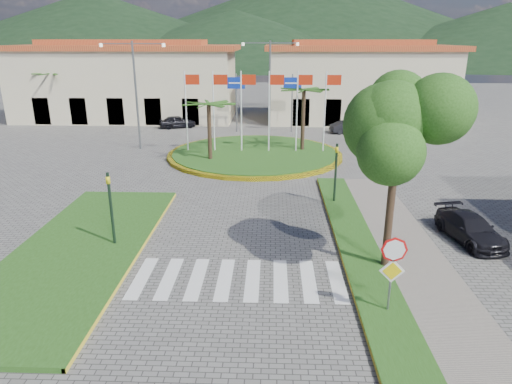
{
  "coord_description": "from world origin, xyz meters",
  "views": [
    {
      "loc": [
        1.24,
        -10.42,
        8.2
      ],
      "look_at": [
        0.58,
        8.0,
        1.96
      ],
      "focal_mm": 32.0,
      "sensor_mm": 36.0,
      "label": 1
    }
  ],
  "objects_px": {
    "roundabout_island": "(255,154)",
    "deciduous_tree": "(398,132)",
    "car_dark_a": "(178,122)",
    "car_dark_b": "(348,127)",
    "car_side_right": "(470,228)",
    "stop_sign": "(393,263)",
    "white_van": "(173,115)"
  },
  "relations": [
    {
      "from": "car_dark_a",
      "to": "car_side_right",
      "type": "distance_m",
      "value": 30.61
    },
    {
      "from": "car_side_right",
      "to": "stop_sign",
      "type": "bearing_deg",
      "value": -140.81
    },
    {
      "from": "roundabout_island",
      "to": "white_van",
      "type": "bearing_deg",
      "value": 121.78
    },
    {
      "from": "stop_sign",
      "to": "car_side_right",
      "type": "distance_m",
      "value": 7.55
    },
    {
      "from": "deciduous_tree",
      "to": "car_side_right",
      "type": "height_order",
      "value": "deciduous_tree"
    },
    {
      "from": "car_side_right",
      "to": "roundabout_island",
      "type": "bearing_deg",
      "value": 113.16
    },
    {
      "from": "stop_sign",
      "to": "car_dark_a",
      "type": "xyz_separation_m",
      "value": [
        -12.73,
        30.81,
        -1.21
      ]
    },
    {
      "from": "deciduous_tree",
      "to": "car_dark_b",
      "type": "height_order",
      "value": "deciduous_tree"
    },
    {
      "from": "car_dark_b",
      "to": "car_side_right",
      "type": "distance_m",
      "value": 23.2
    },
    {
      "from": "white_van",
      "to": "car_dark_a",
      "type": "height_order",
      "value": "car_dark_a"
    },
    {
      "from": "roundabout_island",
      "to": "car_dark_b",
      "type": "xyz_separation_m",
      "value": [
        8.13,
        8.81,
        0.37
      ]
    },
    {
      "from": "stop_sign",
      "to": "car_dark_a",
      "type": "bearing_deg",
      "value": 112.45
    },
    {
      "from": "roundabout_island",
      "to": "car_side_right",
      "type": "height_order",
      "value": "roundabout_island"
    },
    {
      "from": "roundabout_island",
      "to": "car_dark_a",
      "type": "height_order",
      "value": "roundabout_island"
    },
    {
      "from": "deciduous_tree",
      "to": "white_van",
      "type": "bearing_deg",
      "value": 114.73
    },
    {
      "from": "stop_sign",
      "to": "car_dark_b",
      "type": "distance_m",
      "value": 29.06
    },
    {
      "from": "car_dark_a",
      "to": "car_dark_b",
      "type": "xyz_separation_m",
      "value": [
        15.97,
        -1.96,
        -0.05
      ]
    },
    {
      "from": "car_dark_b",
      "to": "car_dark_a",
      "type": "bearing_deg",
      "value": 69.77
    },
    {
      "from": "deciduous_tree",
      "to": "car_dark_a",
      "type": "height_order",
      "value": "deciduous_tree"
    },
    {
      "from": "stop_sign",
      "to": "deciduous_tree",
      "type": "bearing_deg",
      "value": 78.82
    },
    {
      "from": "stop_sign",
      "to": "car_dark_b",
      "type": "bearing_deg",
      "value": 83.59
    },
    {
      "from": "stop_sign",
      "to": "car_dark_a",
      "type": "height_order",
      "value": "stop_sign"
    },
    {
      "from": "car_dark_b",
      "to": "white_van",
      "type": "bearing_deg",
      "value": 57.96
    },
    {
      "from": "roundabout_island",
      "to": "white_van",
      "type": "xyz_separation_m",
      "value": [
        -9.1,
        14.69,
        0.4
      ]
    },
    {
      "from": "roundabout_island",
      "to": "deciduous_tree",
      "type": "height_order",
      "value": "deciduous_tree"
    },
    {
      "from": "roundabout_island",
      "to": "deciduous_tree",
      "type": "bearing_deg",
      "value": -72.09
    },
    {
      "from": "roundabout_island",
      "to": "car_dark_a",
      "type": "xyz_separation_m",
      "value": [
        -7.84,
        10.78,
        0.41
      ]
    },
    {
      "from": "deciduous_tree",
      "to": "car_side_right",
      "type": "xyz_separation_m",
      "value": [
        4.18,
        2.67,
        -4.62
      ]
    },
    {
      "from": "deciduous_tree",
      "to": "white_van",
      "type": "xyz_separation_m",
      "value": [
        -14.59,
        31.69,
        -4.6
      ]
    },
    {
      "from": "deciduous_tree",
      "to": "roundabout_island",
      "type": "bearing_deg",
      "value": 107.91
    },
    {
      "from": "white_van",
      "to": "car_dark_b",
      "type": "distance_m",
      "value": 18.21
    },
    {
      "from": "deciduous_tree",
      "to": "car_dark_a",
      "type": "xyz_separation_m",
      "value": [
        -13.33,
        27.78,
        -4.59
      ]
    }
  ]
}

